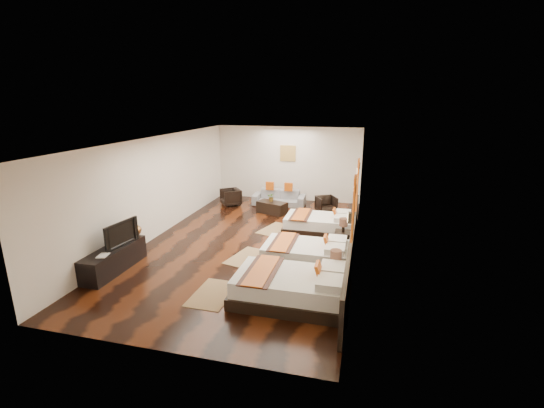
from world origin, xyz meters
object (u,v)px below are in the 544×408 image
(tv_console, at_px, (114,259))
(bed_mid, at_px, (307,254))
(book, at_px, (98,256))
(table_plant, at_px, (271,197))
(tv, at_px, (118,233))
(armchair_right, at_px, (326,205))
(sofa, at_px, (279,198))
(armchair_left, at_px, (231,197))
(figurine, at_px, (134,228))
(nightstand_a, at_px, (335,275))
(bed_near, at_px, (293,287))
(nightstand_b, at_px, (343,238))
(coffee_table, at_px, (272,207))
(bed_far, at_px, (319,224))

(tv_console, bearing_deg, bed_mid, 18.26)
(book, relative_size, table_plant, 0.95)
(tv, distance_m, book, 0.72)
(tv_console, height_order, armchair_right, armchair_right)
(sofa, relative_size, armchair_left, 2.84)
(figurine, bearing_deg, nightstand_a, -5.31)
(bed_near, distance_m, nightstand_b, 3.04)
(tv, bearing_deg, book, -177.02)
(coffee_table, bearing_deg, bed_far, -39.81)
(book, xyz_separation_m, sofa, (2.38, 6.75, -0.28))
(bed_far, relative_size, coffee_table, 1.99)
(armchair_right, xyz_separation_m, coffee_table, (-1.79, -0.52, -0.09))
(bed_far, xyz_separation_m, armchair_right, (-0.03, 2.04, 0.03))
(sofa, bearing_deg, armchair_right, -18.53)
(armchair_left, bearing_deg, tv, -44.16)
(bed_near, height_order, tv_console, bed_near)
(nightstand_a, height_order, sofa, nightstand_a)
(tv, xyz_separation_m, book, (-0.05, -0.66, -0.27))
(figurine, xyz_separation_m, sofa, (2.38, 5.45, -0.46))
(coffee_table, bearing_deg, table_plant, 117.16)
(bed_far, relative_size, tv_console, 1.11)
(bed_mid, xyz_separation_m, bed_far, (-0.00, 2.32, -0.01))
(nightstand_b, relative_size, armchair_right, 1.30)
(nightstand_a, distance_m, coffee_table, 5.49)
(tv, relative_size, armchair_left, 1.49)
(tv_console, bearing_deg, armchair_right, 54.03)
(bed_mid, xyz_separation_m, sofa, (-1.82, 4.88, 0.01))
(bed_near, relative_size, book, 7.96)
(nightstand_a, xyz_separation_m, sofa, (-2.57, 5.90, -0.02))
(bed_mid, xyz_separation_m, armchair_left, (-3.54, 4.43, 0.04))
(coffee_table, bearing_deg, tv, -114.78)
(tv_console, distance_m, table_plant, 5.80)
(bed_near, height_order, bed_mid, bed_near)
(book, xyz_separation_m, coffee_table, (2.38, 5.70, -0.36))
(figurine, bearing_deg, armchair_left, 82.57)
(nightstand_b, bearing_deg, book, -147.85)
(armchair_left, height_order, table_plant, table_plant)
(bed_far, bearing_deg, figurine, -145.54)
(coffee_table, bearing_deg, nightstand_a, -62.11)
(bed_far, height_order, sofa, bed_far)
(bed_far, distance_m, table_plant, 2.47)
(book, xyz_separation_m, armchair_left, (0.65, 6.30, -0.26))
(table_plant, bearing_deg, coffee_table, -62.84)
(armchair_right, bearing_deg, tv, -155.36)
(bed_far, relative_size, sofa, 1.04)
(armchair_right, distance_m, table_plant, 1.90)
(bed_far, height_order, armchair_left, bed_far)
(nightstand_a, height_order, coffee_table, nightstand_a)
(bed_far, xyz_separation_m, nightstand_b, (0.75, -1.08, 0.03))
(bed_far, bearing_deg, coffee_table, 140.19)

